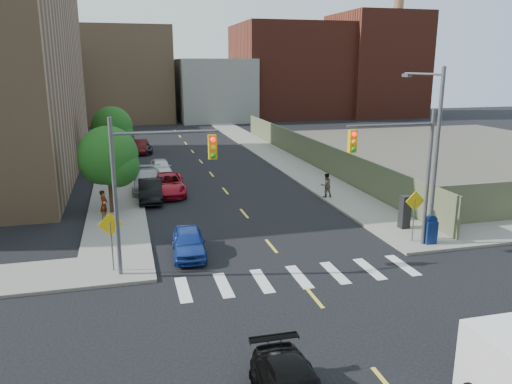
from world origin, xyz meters
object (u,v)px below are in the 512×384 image
pedestrian_west (104,205)px  parked_car_grey (140,146)px  parked_car_white (161,167)px  parked_car_red (168,184)px  payphone (405,212)px  mailbox (430,229)px  parked_car_silver (148,181)px  pedestrian_east (326,185)px  parked_car_maroon (140,147)px  parked_car_black (150,191)px  parked_car_blue (189,242)px

pedestrian_west → parked_car_grey: bearing=13.3°
parked_car_grey → pedestrian_west: pedestrian_west is taller
parked_car_white → parked_car_grey: bearing=94.0°
parked_car_red → payphone: (12.14, -11.57, 0.34)m
parked_car_grey → mailbox: bearing=-71.6°
parked_car_silver → pedestrian_east: 12.97m
parked_car_maroon → payphone: size_ratio=2.32×
payphone → parked_car_black: bearing=136.9°
parked_car_grey → pedestrian_east: bearing=-66.4°
parked_car_blue → parked_car_maroon: parked_car_maroon is taller
parked_car_white → pedestrian_east: size_ratio=2.44×
payphone → parked_car_blue: bearing=176.9°
parked_car_blue → parked_car_black: bearing=100.9°
pedestrian_east → parked_car_black: bearing=-17.7°
mailbox → pedestrian_west: bearing=150.8°
payphone → pedestrian_west: payphone is taller
parked_car_black → pedestrian_east: 12.08m
parked_car_blue → pedestrian_west: bearing=125.9°
parked_car_red → parked_car_silver: 1.79m
parked_car_white → pedestrian_west: size_ratio=2.34×
parked_car_black → payphone: 16.76m
parked_car_red → parked_car_white: (0.00, 6.51, -0.04)m
payphone → pedestrian_west: 17.41m
parked_car_silver → parked_car_maroon: (0.00, 16.89, -0.07)m
parked_car_silver → pedestrian_west: bearing=-109.0°
parked_car_grey → parked_car_white: bearing=-87.8°
parked_car_grey → parked_car_blue: bearing=-91.6°
parked_car_blue → mailbox: 12.29m
mailbox → pedestrian_west: (-16.29, 8.57, 0.14)m
parked_car_white → parked_car_red: bearing=-92.2°
parked_car_black → parked_car_white: (1.30, 8.09, -0.03)m
parked_car_grey → payphone: payphone is taller
parked_car_blue → parked_car_white: (0.06, 18.79, 0.03)m
parked_car_red → parked_car_silver: (-1.30, 1.24, 0.04)m
parked_car_silver → parked_car_maroon: size_ratio=1.24×
pedestrian_west → pedestrian_east: 14.77m
parked_car_maroon → parked_car_grey: (0.00, 0.37, -0.02)m
parked_car_maroon → pedestrian_west: pedestrian_west is taller
parked_car_silver → payphone: bearing=-39.5°
mailbox → pedestrian_west: size_ratio=0.86×
parked_car_grey → payphone: bearing=-69.9°
parked_car_grey → mailbox: (13.39, -32.63, 0.19)m
pedestrian_east → parked_car_red: bearing=-27.0°
parked_car_blue → pedestrian_west: 7.90m
parked_car_red → payphone: bearing=-41.7°
parked_car_red → parked_car_silver: size_ratio=1.00×
parked_car_maroon → parked_car_grey: 0.37m
parked_car_silver → parked_car_grey: size_ratio=1.08×
parked_car_grey → mailbox: size_ratio=3.28×
pedestrian_east → pedestrian_west: bearing=0.1°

